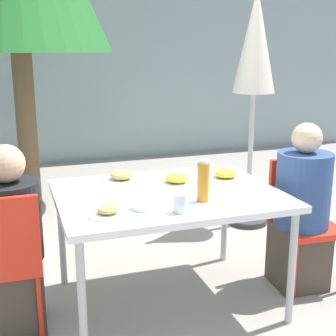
{
  "coord_description": "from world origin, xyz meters",
  "views": [
    {
      "loc": [
        -0.87,
        -2.56,
        1.58
      ],
      "look_at": [
        0.0,
        0.0,
        0.89
      ],
      "focal_mm": 50.0,
      "sensor_mm": 36.0,
      "label": 1
    }
  ],
  "objects_px": {
    "person_left": "(13,246)",
    "drinking_cup": "(180,203)",
    "person_right": "(301,213)",
    "salad_bowl": "(145,204)",
    "chair_right": "(302,212)",
    "chair_left": "(3,255)",
    "closed_umbrella": "(255,53)",
    "bottle": "(203,182)"
  },
  "relations": [
    {
      "from": "drinking_cup",
      "to": "closed_umbrella",
      "type": "bearing_deg",
      "value": 50.31
    },
    {
      "from": "salad_bowl",
      "to": "person_left",
      "type": "bearing_deg",
      "value": 159.06
    },
    {
      "from": "person_right",
      "to": "chair_right",
      "type": "bearing_deg",
      "value": -121.85
    },
    {
      "from": "bottle",
      "to": "chair_right",
      "type": "bearing_deg",
      "value": 15.84
    },
    {
      "from": "chair_right",
      "to": "salad_bowl",
      "type": "bearing_deg",
      "value": 16.47
    },
    {
      "from": "person_left",
      "to": "person_right",
      "type": "bearing_deg",
      "value": -1.57
    },
    {
      "from": "chair_right",
      "to": "drinking_cup",
      "type": "relative_size",
      "value": 8.19
    },
    {
      "from": "person_left",
      "to": "drinking_cup",
      "type": "xyz_separation_m",
      "value": [
        0.86,
        -0.39,
        0.28
      ]
    },
    {
      "from": "person_left",
      "to": "bottle",
      "type": "xyz_separation_m",
      "value": [
        1.05,
        -0.25,
        0.35
      ]
    },
    {
      "from": "bottle",
      "to": "drinking_cup",
      "type": "relative_size",
      "value": 2.32
    },
    {
      "from": "chair_left",
      "to": "salad_bowl",
      "type": "bearing_deg",
      "value": -12.87
    },
    {
      "from": "closed_umbrella",
      "to": "bottle",
      "type": "distance_m",
      "value": 1.81
    },
    {
      "from": "person_left",
      "to": "person_right",
      "type": "height_order",
      "value": "person_right"
    },
    {
      "from": "person_right",
      "to": "drinking_cup",
      "type": "height_order",
      "value": "person_right"
    },
    {
      "from": "chair_left",
      "to": "chair_right",
      "type": "distance_m",
      "value": 1.94
    },
    {
      "from": "closed_umbrella",
      "to": "salad_bowl",
      "type": "relative_size",
      "value": 14.74
    },
    {
      "from": "person_right",
      "to": "person_left",
      "type": "bearing_deg",
      "value": 1.56
    },
    {
      "from": "chair_left",
      "to": "bottle",
      "type": "distance_m",
      "value": 1.17
    },
    {
      "from": "chair_left",
      "to": "drinking_cup",
      "type": "height_order",
      "value": "chair_left"
    },
    {
      "from": "chair_left",
      "to": "drinking_cup",
      "type": "relative_size",
      "value": 8.19
    },
    {
      "from": "person_left",
      "to": "salad_bowl",
      "type": "height_order",
      "value": "person_left"
    },
    {
      "from": "person_left",
      "to": "person_right",
      "type": "relative_size",
      "value": 0.97
    },
    {
      "from": "chair_left",
      "to": "closed_umbrella",
      "type": "height_order",
      "value": "closed_umbrella"
    },
    {
      "from": "salad_bowl",
      "to": "drinking_cup",
      "type": "bearing_deg",
      "value": -37.04
    },
    {
      "from": "salad_bowl",
      "to": "closed_umbrella",
      "type": "bearing_deg",
      "value": 44.32
    },
    {
      "from": "chair_left",
      "to": "person_right",
      "type": "relative_size",
      "value": 0.76
    },
    {
      "from": "chair_left",
      "to": "person_right",
      "type": "height_order",
      "value": "person_right"
    },
    {
      "from": "bottle",
      "to": "person_left",
      "type": "bearing_deg",
      "value": 166.56
    },
    {
      "from": "chair_right",
      "to": "closed_umbrella",
      "type": "distance_m",
      "value": 1.53
    },
    {
      "from": "closed_umbrella",
      "to": "person_left",
      "type": "bearing_deg",
      "value": -152.59
    },
    {
      "from": "person_left",
      "to": "bottle",
      "type": "distance_m",
      "value": 1.13
    },
    {
      "from": "chair_left",
      "to": "closed_umbrella",
      "type": "relative_size",
      "value": 0.41
    },
    {
      "from": "person_left",
      "to": "salad_bowl",
      "type": "distance_m",
      "value": 0.79
    },
    {
      "from": "chair_right",
      "to": "drinking_cup",
      "type": "bearing_deg",
      "value": 24.44
    },
    {
      "from": "closed_umbrella",
      "to": "drinking_cup",
      "type": "height_order",
      "value": "closed_umbrella"
    },
    {
      "from": "drinking_cup",
      "to": "chair_left",
      "type": "bearing_deg",
      "value": 161.26
    },
    {
      "from": "person_right",
      "to": "salad_bowl",
      "type": "bearing_deg",
      "value": 13.32
    },
    {
      "from": "person_right",
      "to": "closed_umbrella",
      "type": "xyz_separation_m",
      "value": [
        0.24,
        1.16,
        1.03
      ]
    },
    {
      "from": "salad_bowl",
      "to": "person_right",
      "type": "bearing_deg",
      "value": 9.0
    },
    {
      "from": "person_right",
      "to": "salad_bowl",
      "type": "distance_m",
      "value": 1.17
    },
    {
      "from": "salad_bowl",
      "to": "bottle",
      "type": "bearing_deg",
      "value": 2.86
    },
    {
      "from": "bottle",
      "to": "salad_bowl",
      "type": "height_order",
      "value": "bottle"
    }
  ]
}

